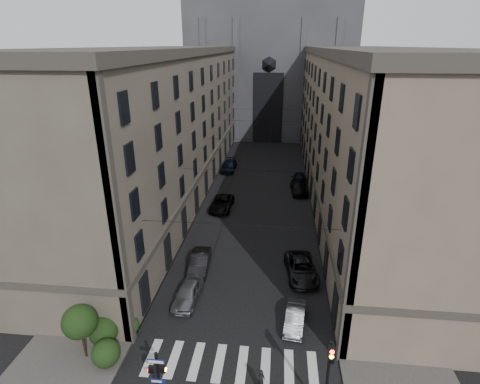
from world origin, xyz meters
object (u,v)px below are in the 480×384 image
(traffic_light_right, at_px, (329,372))
(pedestrian, at_px, (261,381))
(car_left_midnear, at_px, (200,262))
(car_left_near, at_px, (188,293))
(pedestrian_signal_left, at_px, (158,377))
(car_right_far, at_px, (300,179))
(car_left_midfar, at_px, (222,203))
(car_right_midnear, at_px, (301,268))
(gothic_tower, at_px, (271,51))
(car_right_midfar, at_px, (299,187))
(car_right_near, at_px, (295,318))
(car_left_far, at_px, (229,166))

(traffic_light_right, relative_size, pedestrian, 3.21)
(car_left_midnear, bearing_deg, car_left_near, -93.31)
(pedestrian_signal_left, distance_m, car_right_far, 38.73)
(pedestrian, bearing_deg, traffic_light_right, -94.45)
(traffic_light_right, relative_size, car_left_midfar, 0.97)
(car_right_midnear, bearing_deg, car_right_far, 81.02)
(gothic_tower, distance_m, car_left_near, 66.38)
(car_left_near, bearing_deg, car_right_far, 74.45)
(car_right_midfar, bearing_deg, car_left_midfar, -150.10)
(car_left_near, height_order, car_right_near, car_left_near)
(car_right_midnear, bearing_deg, pedestrian, -110.08)
(pedestrian_signal_left, bearing_deg, gothic_tower, 87.26)
(car_left_midnear, xyz_separation_m, car_right_near, (8.41, -6.42, -0.13))
(car_left_far, bearing_deg, gothic_tower, 81.17)
(pedestrian_signal_left, xyz_separation_m, traffic_light_right, (9.11, 0.42, 0.97))
(car_left_far, bearing_deg, pedestrian, -78.49)
(car_left_far, bearing_deg, car_right_near, -73.54)
(car_left_midfar, xyz_separation_m, pedestrian, (6.31, -25.88, 0.06))
(pedestrian, bearing_deg, car_left_midnear, 42.14)
(gothic_tower, bearing_deg, car_left_far, -100.03)
(pedestrian_signal_left, height_order, car_right_midfar, pedestrian_signal_left)
(car_left_midfar, bearing_deg, car_right_midnear, -53.65)
(pedestrian_signal_left, bearing_deg, pedestrian, 16.73)
(car_left_midnear, bearing_deg, gothic_tower, 82.65)
(pedestrian, bearing_deg, car_left_near, 54.12)
(car_left_midfar, xyz_separation_m, car_right_far, (10.05, 10.00, 0.04))
(car_left_near, bearing_deg, car_left_far, 96.11)
(gothic_tower, relative_size, car_right_far, 12.50)
(car_left_far, relative_size, car_right_midfar, 1.02)
(gothic_tower, xyz_separation_m, car_right_midfar, (5.52, -39.25, -17.03))
(car_right_midnear, bearing_deg, car_right_near, -103.50)
(pedestrian_signal_left, xyz_separation_m, car_right_midnear, (8.46, 13.93, -1.56))
(car_left_far, distance_m, pedestrian, 41.84)
(car_left_midnear, xyz_separation_m, car_left_midfar, (-0.04, 13.56, -0.02))
(car_left_near, height_order, car_right_far, car_right_far)
(car_left_midfar, distance_m, car_right_far, 14.18)
(gothic_tower, bearing_deg, car_right_far, -80.81)
(car_left_midfar, bearing_deg, car_right_near, -64.71)
(pedestrian_signal_left, height_order, pedestrian, pedestrian_signal_left)
(car_right_midnear, height_order, car_right_far, car_right_far)
(traffic_light_right, height_order, car_left_far, traffic_light_right)
(car_right_far, height_order, pedestrian, pedestrian)
(pedestrian_signal_left, distance_m, car_right_midfar, 35.42)
(gothic_tower, height_order, car_right_far, gothic_tower)
(car_left_far, distance_m, car_right_midfar, 13.93)
(car_left_far, bearing_deg, car_left_midfar, -84.41)
(car_left_far, distance_m, car_right_near, 36.55)
(car_left_near, distance_m, car_left_midnear, 4.56)
(car_left_midfar, height_order, car_left_far, car_left_far)
(traffic_light_right, xyz_separation_m, car_right_midfar, (-0.08, 33.79, -2.52))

